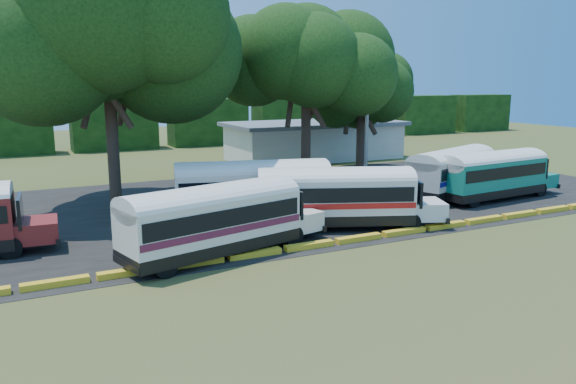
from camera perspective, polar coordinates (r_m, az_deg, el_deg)
name	(u,v)px	position (r m, az deg, el deg)	size (l,w,h in m)	color
ground	(292,258)	(27.17, 0.38, -6.75)	(160.00, 160.00, 0.00)	#374D19
asphalt_strip	(225,207)	(38.20, -6.45, -1.48)	(64.00, 24.00, 0.02)	black
curb	(283,250)	(27.98, -0.55, -5.89)	(53.70, 0.45, 0.30)	gold
terminal_building	(314,140)	(61.12, 2.70, 5.30)	(19.00, 9.00, 4.00)	silver
treeline_backdrop	(114,125)	(72.19, -17.26, 6.50)	(130.00, 4.00, 6.00)	black
bus_cream_west	(216,216)	(27.12, -7.34, -2.46)	(11.13, 5.12, 3.55)	black
bus_cream_east	(256,187)	(33.88, -3.23, 0.52)	(11.57, 5.49, 3.70)	black
bus_white_red	(339,194)	(32.25, 5.20, -0.20)	(11.02, 6.48, 3.55)	black
bus_white_blue	(453,169)	(42.95, 16.44, 2.24)	(10.93, 6.27, 3.52)	black
bus_teal	(494,172)	(42.49, 20.21, 1.92)	(10.79, 3.47, 3.49)	black
tree_west	(106,27)	(39.75, -18.04, 15.64)	(13.38, 13.38, 16.73)	#312418
tree_center	(306,55)	(46.79, 1.87, 13.73)	(10.97, 10.97, 14.47)	#312418
tree_east	(362,84)	(52.40, 7.53, 10.81)	(7.45, 7.45, 10.86)	#312418
utility_pole	(367,131)	(45.21, 7.98, 6.17)	(1.60, 0.30, 8.68)	gray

